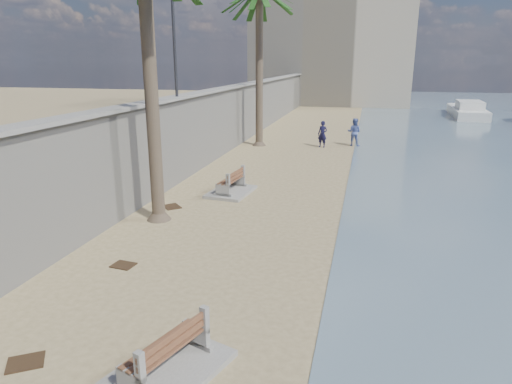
{
  "coord_description": "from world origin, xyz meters",
  "views": [
    {
      "loc": [
        2.65,
        -5.93,
        5.06
      ],
      "look_at": [
        -0.5,
        7.0,
        1.2
      ],
      "focal_mm": 32.0,
      "sensor_mm": 36.0,
      "label": 1
    }
  ],
  "objects_px": {
    "bench_far": "(231,184)",
    "person_a": "(323,132)",
    "yacht_far": "(467,112)",
    "person_b": "(354,131)",
    "bench_near": "(166,355)"
  },
  "relations": [
    {
      "from": "bench_near",
      "to": "person_a",
      "type": "height_order",
      "value": "person_a"
    },
    {
      "from": "bench_far",
      "to": "yacht_far",
      "type": "distance_m",
      "value": 33.05
    },
    {
      "from": "bench_near",
      "to": "person_a",
      "type": "relative_size",
      "value": 1.35
    },
    {
      "from": "bench_near",
      "to": "bench_far",
      "type": "distance_m",
      "value": 10.8
    },
    {
      "from": "person_a",
      "to": "person_b",
      "type": "distance_m",
      "value": 2.06
    },
    {
      "from": "person_a",
      "to": "person_b",
      "type": "relative_size",
      "value": 0.97
    },
    {
      "from": "bench_far",
      "to": "person_a",
      "type": "bearing_deg",
      "value": 77.02
    },
    {
      "from": "bench_near",
      "to": "person_b",
      "type": "distance_m",
      "value": 22.48
    },
    {
      "from": "bench_near",
      "to": "person_b",
      "type": "height_order",
      "value": "person_b"
    },
    {
      "from": "person_b",
      "to": "bench_near",
      "type": "bearing_deg",
      "value": 94.45
    },
    {
      "from": "bench_far",
      "to": "person_a",
      "type": "relative_size",
      "value": 1.26
    },
    {
      "from": "bench_far",
      "to": "yacht_far",
      "type": "height_order",
      "value": "yacht_far"
    },
    {
      "from": "person_b",
      "to": "bench_far",
      "type": "bearing_deg",
      "value": 80.02
    },
    {
      "from": "yacht_far",
      "to": "person_b",
      "type": "bearing_deg",
      "value": 154.69
    },
    {
      "from": "bench_far",
      "to": "bench_near",
      "type": "bearing_deg",
      "value": -78.94
    }
  ]
}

